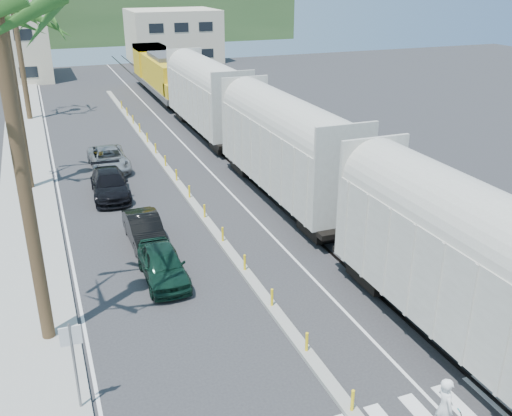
{
  "coord_description": "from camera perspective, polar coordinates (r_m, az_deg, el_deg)",
  "views": [
    {
      "loc": [
        -7.27,
        -12.09,
        11.89
      ],
      "look_at": [
        1.31,
        10.05,
        2.0
      ],
      "focal_mm": 40.0,
      "sensor_mm": 36.0,
      "label": 1
    }
  ],
  "objects": [
    {
      "name": "buildings",
      "position": [
        84.09,
        -21.38,
        16.01
      ],
      "size": [
        38.0,
        27.0,
        10.0
      ],
      "color": "beige",
      "rests_on": "ground"
    },
    {
      "name": "street_sign",
      "position": [
        17.23,
        -17.81,
        -13.79
      ],
      "size": [
        0.6,
        0.08,
        3.0
      ],
      "color": "slate",
      "rests_on": "ground"
    },
    {
      "name": "car_third",
      "position": [
        33.37,
        -14.41,
        2.3
      ],
      "size": [
        2.44,
        5.08,
        1.42
      ],
      "primitive_type": "imported",
      "rotation": [
        0.0,
        0.0,
        -0.05
      ],
      "color": "black",
      "rests_on": "ground"
    },
    {
      "name": "ground",
      "position": [
        18.45,
        7.89,
        -17.77
      ],
      "size": [
        140.0,
        140.0,
        0.0
      ],
      "primitive_type": "plane",
      "color": "#28282B",
      "rests_on": "ground"
    },
    {
      "name": "car_rear",
      "position": [
        38.13,
        -14.52,
        4.79
      ],
      "size": [
        2.39,
        5.02,
        1.38
      ],
      "primitive_type": "imported",
      "rotation": [
        0.0,
        0.0,
        0.01
      ],
      "color": "#929597",
      "rests_on": "ground"
    },
    {
      "name": "car_lead",
      "position": [
        23.91,
        -9.3,
        -5.59
      ],
      "size": [
        1.78,
        4.22,
        1.42
      ],
      "primitive_type": "imported",
      "rotation": [
        0.0,
        0.0,
        -0.01
      ],
      "color": "black",
      "rests_on": "ground"
    },
    {
      "name": "car_second",
      "position": [
        27.21,
        -11.07,
        -2.14
      ],
      "size": [
        1.56,
        4.23,
        1.38
      ],
      "primitive_type": "imported",
      "rotation": [
        0.0,
        0.0,
        0.01
      ],
      "color": "black",
      "rests_on": "ground"
    },
    {
      "name": "hillside",
      "position": [
        112.48,
        -18.44,
        18.53
      ],
      "size": [
        80.0,
        20.0,
        12.0
      ],
      "primitive_type": "cube",
      "color": "#385628",
      "rests_on": "ground"
    },
    {
      "name": "sidewalk",
      "position": [
        38.95,
        -21.98,
        3.26
      ],
      "size": [
        3.0,
        90.0,
        0.15
      ],
      "primitive_type": "cube",
      "color": "gray",
      "rests_on": "ground"
    },
    {
      "name": "rails",
      "position": [
        43.57,
        -4.04,
        6.76
      ],
      "size": [
        1.56,
        100.0,
        0.06
      ],
      "color": "black",
      "rests_on": "ground"
    },
    {
      "name": "freight_train",
      "position": [
        36.28,
        -0.74,
        8.27
      ],
      "size": [
        3.0,
        60.94,
        5.85
      ],
      "color": "#ABA89D",
      "rests_on": "ground"
    },
    {
      "name": "lane_markings",
      "position": [
        39.29,
        -12.73,
        4.43
      ],
      "size": [
        9.42,
        90.0,
        0.01
      ],
      "color": "silver",
      "rests_on": "ground"
    },
    {
      "name": "median",
      "position": [
        34.92,
        -7.92,
        2.63
      ],
      "size": [
        0.45,
        60.0,
        0.85
      ],
      "color": "gray",
      "rests_on": "ground"
    }
  ]
}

